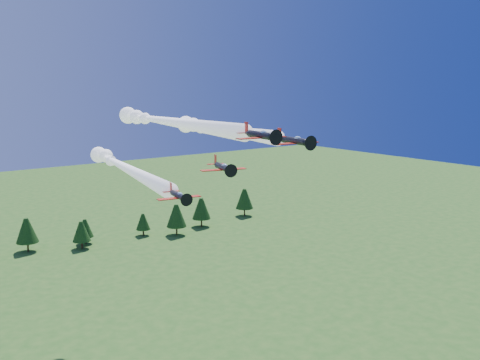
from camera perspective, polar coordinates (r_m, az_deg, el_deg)
plane_lead at (r=101.81m, az=-7.88°, el=6.25°), size 11.79×59.53×3.70m
plane_left at (r=108.62m, az=-12.46°, el=1.49°), size 14.72×57.54×3.70m
plane_right at (r=107.03m, az=-2.51°, el=5.45°), size 10.65×47.20×3.70m
plane_slot at (r=87.96m, az=-1.85°, el=1.37°), size 7.69×8.53×2.70m
treeline at (r=187.79m, az=-21.88°, el=-5.54°), size 171.03×20.32×11.69m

